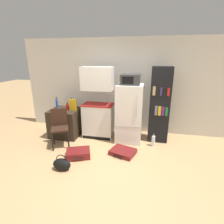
{
  "coord_description": "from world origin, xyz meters",
  "views": [
    {
      "loc": [
        0.69,
        -2.96,
        2.13
      ],
      "look_at": [
        -0.12,
        0.85,
        0.89
      ],
      "focal_mm": 28.0,
      "sensor_mm": 36.0,
      "label": 1
    }
  ],
  "objects_px": {
    "chair": "(60,124)",
    "bowl": "(59,111)",
    "handbag": "(62,164)",
    "bottle_green_tall": "(72,104)",
    "side_table": "(66,122)",
    "microwave": "(130,79)",
    "suitcase_large_flat": "(123,152)",
    "water_bottle_front": "(153,141)",
    "kitchen_hutch": "(98,106)",
    "suitcase_small_flat": "(78,153)",
    "bottle_blue_soda": "(57,104)",
    "bookshelf": "(160,105)",
    "bottle_ketchup_red": "(67,107)",
    "cereal_box": "(73,105)",
    "refrigerator": "(129,114)"
  },
  "relations": [
    {
      "from": "bottle_blue_soda",
      "to": "water_bottle_front",
      "type": "xyz_separation_m",
      "value": [
        2.66,
        -0.23,
        -0.75
      ]
    },
    {
      "from": "bottle_blue_soda",
      "to": "bowl",
      "type": "bearing_deg",
      "value": -54.61
    },
    {
      "from": "microwave",
      "to": "suitcase_small_flat",
      "type": "xyz_separation_m",
      "value": [
        -1.0,
        -1.06,
        -1.53
      ]
    },
    {
      "from": "bookshelf",
      "to": "chair",
      "type": "xyz_separation_m",
      "value": [
        -2.38,
        -0.77,
        -0.4
      ]
    },
    {
      "from": "microwave",
      "to": "water_bottle_front",
      "type": "distance_m",
      "value": 1.61
    },
    {
      "from": "suitcase_large_flat",
      "to": "water_bottle_front",
      "type": "height_order",
      "value": "water_bottle_front"
    },
    {
      "from": "chair",
      "to": "handbag",
      "type": "height_order",
      "value": "chair"
    },
    {
      "from": "handbag",
      "to": "bottle_green_tall",
      "type": "bearing_deg",
      "value": 106.33
    },
    {
      "from": "kitchen_hutch",
      "to": "bottle_ketchup_red",
      "type": "relative_size",
      "value": 9.58
    },
    {
      "from": "bottle_blue_soda",
      "to": "handbag",
      "type": "distance_m",
      "value": 1.98
    },
    {
      "from": "bottle_ketchup_red",
      "to": "bowl",
      "type": "distance_m",
      "value": 0.25
    },
    {
      "from": "refrigerator",
      "to": "bottle_green_tall",
      "type": "bearing_deg",
      "value": 178.27
    },
    {
      "from": "kitchen_hutch",
      "to": "handbag",
      "type": "bearing_deg",
      "value": -99.37
    },
    {
      "from": "bottle_ketchup_red",
      "to": "suitcase_large_flat",
      "type": "xyz_separation_m",
      "value": [
        1.62,
        -0.67,
        -0.79
      ]
    },
    {
      "from": "chair",
      "to": "bowl",
      "type": "bearing_deg",
      "value": 91.51
    },
    {
      "from": "microwave",
      "to": "handbag",
      "type": "distance_m",
      "value": 2.44
    },
    {
      "from": "suitcase_small_flat",
      "to": "water_bottle_front",
      "type": "bearing_deg",
      "value": 5.75
    },
    {
      "from": "suitcase_small_flat",
      "to": "water_bottle_front",
      "type": "relative_size",
      "value": 1.79
    },
    {
      "from": "water_bottle_front",
      "to": "suitcase_small_flat",
      "type": "bearing_deg",
      "value": -152.65
    },
    {
      "from": "bookshelf",
      "to": "bottle_ketchup_red",
      "type": "bearing_deg",
      "value": -174.68
    },
    {
      "from": "refrigerator",
      "to": "water_bottle_front",
      "type": "height_order",
      "value": "refrigerator"
    },
    {
      "from": "bottle_blue_soda",
      "to": "handbag",
      "type": "relative_size",
      "value": 0.88
    },
    {
      "from": "kitchen_hutch",
      "to": "suitcase_small_flat",
      "type": "height_order",
      "value": "kitchen_hutch"
    },
    {
      "from": "suitcase_large_flat",
      "to": "water_bottle_front",
      "type": "relative_size",
      "value": 1.86
    },
    {
      "from": "bottle_green_tall",
      "to": "suitcase_large_flat",
      "type": "distance_m",
      "value": 1.93
    },
    {
      "from": "microwave",
      "to": "suitcase_large_flat",
      "type": "height_order",
      "value": "microwave"
    },
    {
      "from": "kitchen_hutch",
      "to": "microwave",
      "type": "bearing_deg",
      "value": -5.33
    },
    {
      "from": "side_table",
      "to": "kitchen_hutch",
      "type": "distance_m",
      "value": 1.04
    },
    {
      "from": "bottle_blue_soda",
      "to": "bottle_ketchup_red",
      "type": "relative_size",
      "value": 1.6
    },
    {
      "from": "bottle_ketchup_red",
      "to": "suitcase_large_flat",
      "type": "bearing_deg",
      "value": -22.33
    },
    {
      "from": "chair",
      "to": "side_table",
      "type": "bearing_deg",
      "value": 76.04
    },
    {
      "from": "refrigerator",
      "to": "handbag",
      "type": "distance_m",
      "value": 2.03
    },
    {
      "from": "bottle_ketchup_red",
      "to": "suitcase_large_flat",
      "type": "height_order",
      "value": "bottle_ketchup_red"
    },
    {
      "from": "cereal_box",
      "to": "handbag",
      "type": "bearing_deg",
      "value": -75.91
    },
    {
      "from": "bottle_green_tall",
      "to": "suitcase_large_flat",
      "type": "relative_size",
      "value": 0.48
    },
    {
      "from": "bottle_green_tall",
      "to": "bowl",
      "type": "bearing_deg",
      "value": -126.38
    },
    {
      "from": "chair",
      "to": "bottle_blue_soda",
      "type": "bearing_deg",
      "value": 94.87
    },
    {
      "from": "bottle_blue_soda",
      "to": "cereal_box",
      "type": "distance_m",
      "value": 0.53
    },
    {
      "from": "bottle_green_tall",
      "to": "chair",
      "type": "xyz_separation_m",
      "value": [
        -0.04,
        -0.67,
        -0.33
      ]
    },
    {
      "from": "side_table",
      "to": "microwave",
      "type": "bearing_deg",
      "value": 1.75
    },
    {
      "from": "side_table",
      "to": "bottle_blue_soda",
      "type": "height_order",
      "value": "bottle_blue_soda"
    },
    {
      "from": "bottle_green_tall",
      "to": "bottle_blue_soda",
      "type": "distance_m",
      "value": 0.42
    },
    {
      "from": "bookshelf",
      "to": "handbag",
      "type": "xyz_separation_m",
      "value": [
        -1.87,
        -1.72,
        -0.83
      ]
    },
    {
      "from": "microwave",
      "to": "bottle_blue_soda",
      "type": "relative_size",
      "value": 1.45
    },
    {
      "from": "kitchen_hutch",
      "to": "suitcase_small_flat",
      "type": "bearing_deg",
      "value": -97.1
    },
    {
      "from": "microwave",
      "to": "cereal_box",
      "type": "height_order",
      "value": "microwave"
    },
    {
      "from": "bottle_blue_soda",
      "to": "suitcase_small_flat",
      "type": "distance_m",
      "value": 1.69
    },
    {
      "from": "microwave",
      "to": "bottle_green_tall",
      "type": "height_order",
      "value": "microwave"
    },
    {
      "from": "cereal_box",
      "to": "handbag",
      "type": "height_order",
      "value": "cereal_box"
    },
    {
      "from": "cereal_box",
      "to": "suitcase_large_flat",
      "type": "distance_m",
      "value": 1.82
    }
  ]
}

